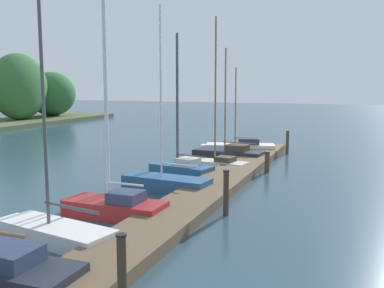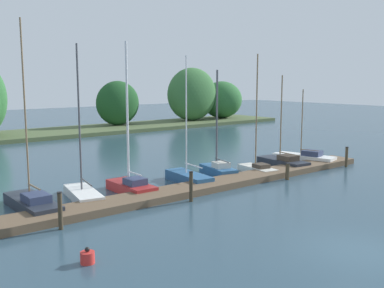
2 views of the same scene
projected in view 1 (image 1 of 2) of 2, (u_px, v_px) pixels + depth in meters
The scene contains 12 objects.
dock_pier at pixel (192, 202), 14.89m from camera, with size 28.67×1.80×0.35m.
sailboat_3 at pixel (52, 228), 11.72m from camera, with size 1.79×3.80×7.44m.
sailboat_4 at pixel (113, 203), 13.85m from camera, with size 1.28×3.44×7.64m.
sailboat_5 at pixel (164, 182), 17.22m from camera, with size 1.49×3.74×7.06m.
sailboat_6 at pixel (180, 167), 19.82m from camera, with size 1.76×3.18×6.32m.
sailboat_7 at pixel (217, 161), 21.68m from camera, with size 1.51×3.16×7.29m.
sailboat_8 at pixel (228, 153), 24.26m from camera, with size 1.65×4.06×6.04m.
sailboat_9 at pixel (238, 147), 26.44m from camera, with size 2.25×4.49×5.09m.
mooring_piling_1 at pixel (122, 273), 7.97m from camera, with size 0.20×0.20×1.49m.
mooring_piling_2 at pixel (226, 193), 13.91m from camera, with size 0.20×0.20×1.46m.
mooring_piling_3 at pixel (267, 162), 20.72m from camera, with size 0.26×0.26×0.98m.
mooring_piling_4 at pixel (287, 142), 26.28m from camera, with size 0.21×0.21×1.36m.
Camera 1 is at (-13.54, 4.77, 4.16)m, focal length 41.30 mm.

